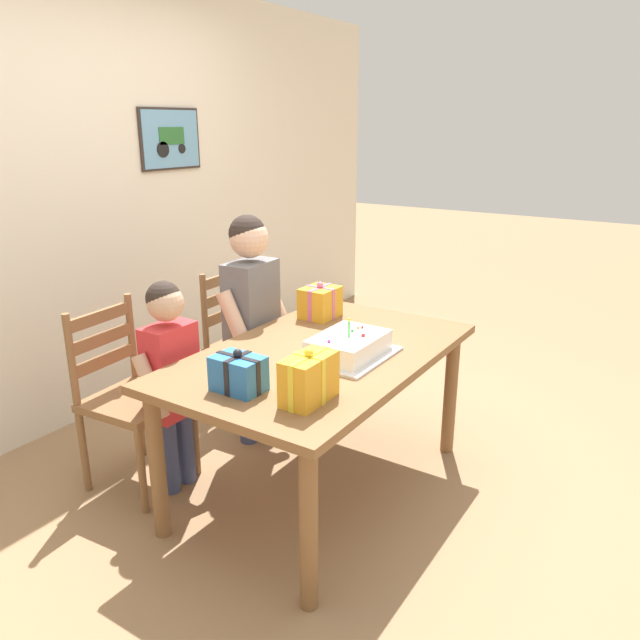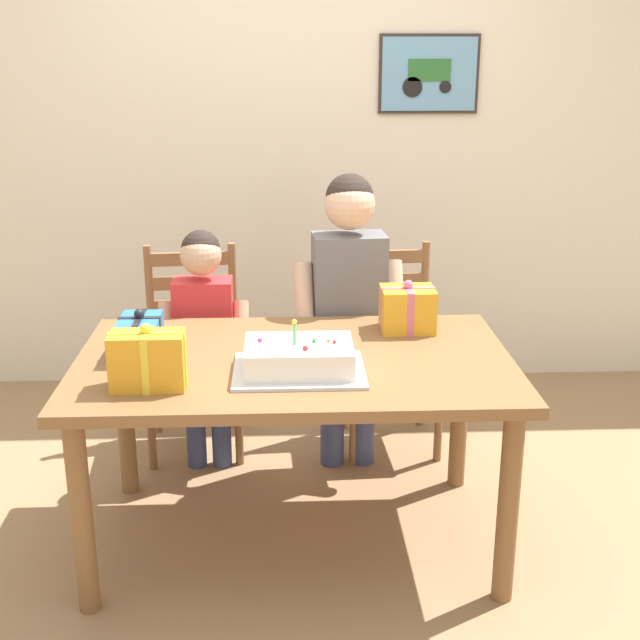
% 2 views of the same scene
% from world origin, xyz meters
% --- Properties ---
extents(ground_plane, '(20.00, 20.00, 0.00)m').
position_xyz_m(ground_plane, '(0.00, 0.00, 0.00)').
color(ground_plane, '#997551').
extents(back_wall, '(6.40, 0.11, 2.60)m').
position_xyz_m(back_wall, '(0.00, 1.68, 1.30)').
color(back_wall, silver).
rests_on(back_wall, ground).
extents(dining_table, '(1.53, 0.94, 0.73)m').
position_xyz_m(dining_table, '(0.00, 0.00, 0.64)').
color(dining_table, brown).
rests_on(dining_table, ground).
extents(birthday_cake, '(0.44, 0.34, 0.19)m').
position_xyz_m(birthday_cake, '(0.01, -0.14, 0.78)').
color(birthday_cake, silver).
rests_on(birthday_cake, dining_table).
extents(gift_box_red_large, '(0.21, 0.18, 0.20)m').
position_xyz_m(gift_box_red_large, '(0.44, 0.29, 0.81)').
color(gift_box_red_large, gold).
rests_on(gift_box_red_large, dining_table).
extents(gift_box_beside_cake, '(0.15, 0.21, 0.18)m').
position_xyz_m(gift_box_beside_cake, '(-0.54, 0.04, 0.80)').
color(gift_box_beside_cake, '#286BB7').
rests_on(gift_box_beside_cake, dining_table).
extents(gift_box_corner_small, '(0.24, 0.13, 0.22)m').
position_xyz_m(gift_box_corner_small, '(-0.47, -0.25, 0.82)').
color(gift_box_corner_small, gold).
rests_on(gift_box_corner_small, dining_table).
extents(chair_left, '(0.45, 0.45, 0.92)m').
position_xyz_m(chair_left, '(-0.45, 0.83, 0.47)').
color(chair_left, brown).
rests_on(chair_left, ground).
extents(chair_right, '(0.44, 0.44, 0.92)m').
position_xyz_m(chair_right, '(0.44, 0.83, 0.47)').
color(chair_right, brown).
rests_on(chair_right, ground).
extents(child_older, '(0.48, 0.28, 1.29)m').
position_xyz_m(child_older, '(0.24, 0.60, 0.78)').
color(child_older, '#38426B').
rests_on(child_older, ground).
extents(child_younger, '(0.38, 0.22, 1.06)m').
position_xyz_m(child_younger, '(-0.37, 0.60, 0.64)').
color(child_younger, '#38426B').
rests_on(child_younger, ground).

